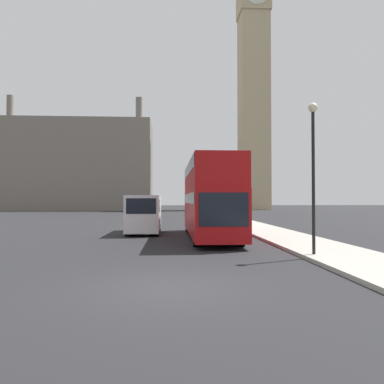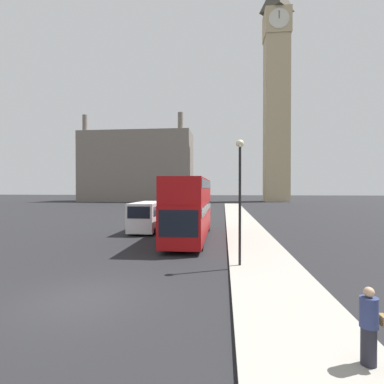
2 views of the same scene
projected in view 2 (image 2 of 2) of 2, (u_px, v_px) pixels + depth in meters
name	position (u px, v px, depth m)	size (l,w,h in m)	color
ground_plane	(80.00, 299.00, 9.91)	(300.00, 300.00, 0.00)	black
sidewalk_strip	(286.00, 305.00, 9.21)	(3.29, 120.00, 0.15)	#9E998E
clock_tower	(276.00, 87.00, 82.99)	(7.01, 7.18, 61.88)	tan
building_block_distant	(137.00, 167.00, 84.65)	(30.71, 11.65, 23.52)	slate
red_double_decker_bus	(190.00, 205.00, 21.69)	(2.48, 11.53, 4.34)	#A80F11
white_van	(148.00, 216.00, 25.33)	(2.09, 5.65, 2.48)	white
pedestrian	(369.00, 326.00, 5.96)	(0.51, 0.35, 1.56)	#23232D
street_lamp	(240.00, 183.00, 13.68)	(0.36, 0.36, 5.75)	black
parked_sedan	(174.00, 209.00, 44.05)	(1.88, 4.25, 1.40)	silver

